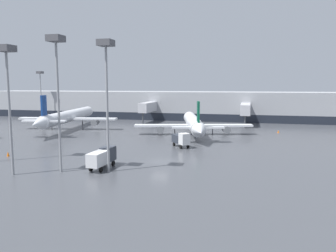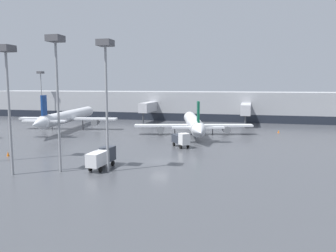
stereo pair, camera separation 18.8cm
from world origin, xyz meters
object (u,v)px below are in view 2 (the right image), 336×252
object	(u,v)px
parked_jet_0	(194,123)
apron_light_mast_1	(7,72)
apron_light_mast_0	(41,81)
apron_light_mast_4	(106,67)
traffic_cone_1	(279,131)
service_truck_1	(102,157)
service_truck_0	(181,139)
traffic_cone_0	(8,154)
apron_light_mast_3	(56,64)
parked_jet_2	(68,117)

from	to	relation	value
parked_jet_0	apron_light_mast_1	distance (m)	43.20
apron_light_mast_0	apron_light_mast_4	bearing A→B (deg)	-49.15
traffic_cone_1	apron_light_mast_1	bearing A→B (deg)	-127.45
service_truck_1	traffic_cone_1	size ratio (longest dim) A/B	9.15
service_truck_0	service_truck_1	size ratio (longest dim) A/B	0.78
traffic_cone_0	apron_light_mast_4	xyz separation A→B (m)	(19.36, -4.76, 13.05)
parked_jet_0	traffic_cone_1	bearing A→B (deg)	-82.07
apron_light_mast_3	apron_light_mast_4	xyz separation A→B (m)	(5.96, 1.59, -0.36)
parked_jet_2	apron_light_mast_0	xyz separation A→B (m)	(-23.72, 23.08, 9.39)
service_truck_1	apron_light_mast_3	distance (m)	13.31
apron_light_mast_1	apron_light_mast_4	xyz separation A→B (m)	(11.02, 4.31, 0.59)
parked_jet_0	apron_light_mast_3	size ratio (longest dim) A/B	1.84
service_truck_1	traffic_cone_0	bearing A→B (deg)	82.39
parked_jet_2	apron_light_mast_1	distance (m)	43.85
apron_light_mast_0	traffic_cone_1	bearing A→B (deg)	-12.36
apron_light_mast_0	service_truck_1	bearing A→B (deg)	-49.37
apron_light_mast_3	apron_light_mast_0	bearing A→B (deg)	126.59
apron_light_mast_0	apron_light_mast_4	size ratio (longest dim) A/B	0.94
traffic_cone_1	apron_light_mast_0	bearing A→B (deg)	167.64
parked_jet_0	service_truck_0	distance (m)	15.53
apron_light_mast_0	apron_light_mast_4	distance (m)	77.36
service_truck_1	apron_light_mast_0	world-z (taller)	apron_light_mast_0
service_truck_1	apron_light_mast_3	xyz separation A→B (m)	(-4.45, -2.90, 12.20)
parked_jet_0	service_truck_1	world-z (taller)	parked_jet_0
parked_jet_0	apron_light_mast_3	world-z (taller)	apron_light_mast_3
apron_light_mast_1	traffic_cone_1	bearing A→B (deg)	52.55
apron_light_mast_1	apron_light_mast_3	bearing A→B (deg)	28.26
service_truck_0	service_truck_1	bearing A→B (deg)	-61.17
traffic_cone_0	apron_light_mast_0	xyz separation A→B (m)	(-31.23, 53.75, 12.28)
service_truck_1	parked_jet_0	bearing A→B (deg)	-8.61
traffic_cone_0	apron_light_mast_3	size ratio (longest dim) A/B	0.04
apron_light_mast_4	service_truck_1	bearing A→B (deg)	139.09
parked_jet_0	service_truck_1	distance (m)	33.72
parked_jet_0	service_truck_1	xyz separation A→B (m)	(-6.98, -32.98, -1.03)
traffic_cone_1	apron_light_mast_3	xyz separation A→B (m)	(-30.45, -43.65, 13.48)
apron_light_mast_3	parked_jet_0	bearing A→B (deg)	72.33
apron_light_mast_4	apron_light_mast_0	bearing A→B (deg)	130.85
service_truck_0	apron_light_mast_0	xyz separation A→B (m)	(-56.37, 39.72, 11.15)
apron_light_mast_0	apron_light_mast_1	distance (m)	74.25
parked_jet_2	service_truck_0	bearing A→B (deg)	-126.79
traffic_cone_1	apron_light_mast_0	world-z (taller)	apron_light_mast_0
service_truck_0	apron_light_mast_4	bearing A→B (deg)	-55.62
apron_light_mast_3	apron_light_mast_1	bearing A→B (deg)	-151.74
parked_jet_0	traffic_cone_1	distance (m)	20.68
service_truck_0	apron_light_mast_0	distance (m)	69.86
service_truck_1	apron_light_mast_3	world-z (taller)	apron_light_mast_3
apron_light_mast_0	apron_light_mast_4	xyz separation A→B (m)	(50.59, -58.52, 0.77)
traffic_cone_0	traffic_cone_1	xyz separation A→B (m)	(43.85, 37.30, -0.07)
service_truck_1	apron_light_mast_1	xyz separation A→B (m)	(-9.51, -5.62, 11.25)
apron_light_mast_3	parked_jet_2	bearing A→B (deg)	119.46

